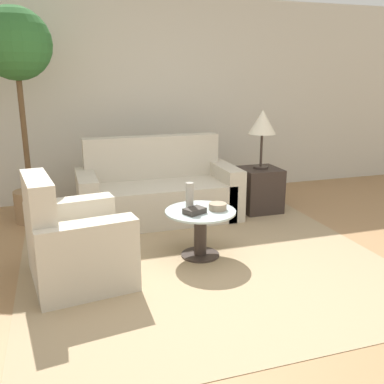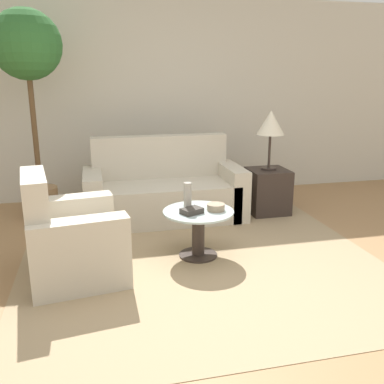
# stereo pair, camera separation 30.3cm
# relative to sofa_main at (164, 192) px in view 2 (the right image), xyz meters

# --- Properties ---
(ground_plane) EXTENTS (14.00, 14.00, 0.00)m
(ground_plane) POSITION_rel_sofa_main_xyz_m (0.21, -2.00, -0.30)
(ground_plane) COLOR #9E754C
(wall_back) EXTENTS (10.00, 0.06, 2.60)m
(wall_back) POSITION_rel_sofa_main_xyz_m (0.21, 1.03, 1.00)
(wall_back) COLOR beige
(wall_back) RESTS_ON ground_plane
(rug) EXTENTS (3.17, 3.24, 0.01)m
(rug) POSITION_rel_sofa_main_xyz_m (0.12, -1.20, -0.29)
(rug) COLOR tan
(rug) RESTS_ON ground_plane
(sofa_main) EXTENTS (1.80, 0.81, 0.93)m
(sofa_main) POSITION_rel_sofa_main_xyz_m (0.00, 0.00, 0.00)
(sofa_main) COLOR beige
(sofa_main) RESTS_ON ground_plane
(armchair) EXTENTS (0.86, 0.96, 0.89)m
(armchair) POSITION_rel_sofa_main_xyz_m (-1.02, -1.34, -0.00)
(armchair) COLOR beige
(armchair) RESTS_ON ground_plane
(coffee_table) EXTENTS (0.64, 0.64, 0.44)m
(coffee_table) POSITION_rel_sofa_main_xyz_m (0.12, -1.20, -0.01)
(coffee_table) COLOR #332823
(coffee_table) RESTS_ON ground_plane
(side_table) EXTENTS (0.46, 0.46, 0.53)m
(side_table) POSITION_rel_sofa_main_xyz_m (1.25, -0.13, -0.03)
(side_table) COLOR #332823
(side_table) RESTS_ON ground_plane
(table_lamp) EXTENTS (0.32, 0.32, 0.69)m
(table_lamp) POSITION_rel_sofa_main_xyz_m (1.25, -0.13, 0.77)
(table_lamp) COLOR #332823
(table_lamp) RESTS_ON side_table
(potted_plant) EXTENTS (0.75, 0.75, 2.31)m
(potted_plant) POSITION_rel_sofa_main_xyz_m (-1.40, 0.31, 1.44)
(potted_plant) COLOR #93704C
(potted_plant) RESTS_ON ground_plane
(vase) EXTENTS (0.07, 0.07, 0.26)m
(vase) POSITION_rel_sofa_main_xyz_m (0.02, -1.17, 0.28)
(vase) COLOR #9E998E
(vase) RESTS_ON coffee_table
(bowl) EXTENTS (0.16, 0.16, 0.06)m
(bowl) POSITION_rel_sofa_main_xyz_m (0.27, -1.23, 0.18)
(bowl) COLOR gray
(bowl) RESTS_ON coffee_table
(book_stack) EXTENTS (0.22, 0.19, 0.05)m
(book_stack) POSITION_rel_sofa_main_xyz_m (0.04, -1.26, 0.17)
(book_stack) COLOR #38332D
(book_stack) RESTS_ON coffee_table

